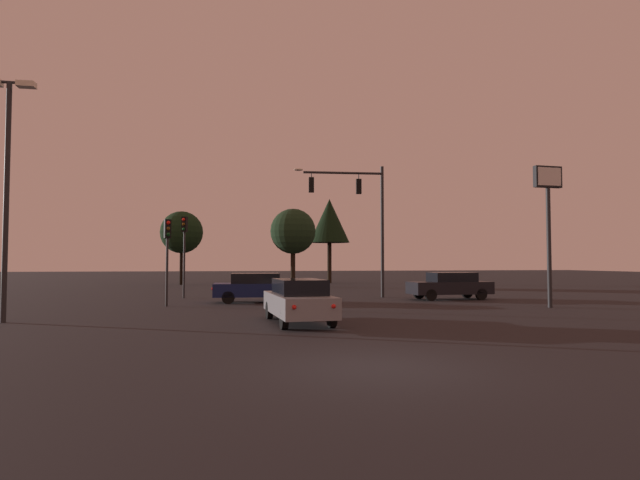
{
  "coord_description": "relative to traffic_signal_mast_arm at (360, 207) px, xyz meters",
  "views": [
    {
      "loc": [
        -2.92,
        -9.88,
        2.11
      ],
      "look_at": [
        1.98,
        17.39,
        3.31
      ],
      "focal_mm": 28.44,
      "sensor_mm": 36.0,
      "label": 1
    }
  ],
  "objects": [
    {
      "name": "ground_plane",
      "position": [
        -4.77,
        5.06,
        -5.39
      ],
      "size": [
        168.0,
        168.0,
        0.0
      ],
      "primitive_type": "plane",
      "color": "black",
      "rests_on": "ground"
    },
    {
      "name": "traffic_signal_mast_arm",
      "position": [
        0.0,
        0.0,
        0.0
      ],
      "size": [
        5.43,
        0.62,
        7.87
      ],
      "color": "#232326",
      "rests_on": "ground"
    },
    {
      "name": "traffic_light_corner_left",
      "position": [
        -10.59,
        -4.3,
        -2.45
      ],
      "size": [
        0.37,
        0.39,
        4.15
      ],
      "color": "#232326",
      "rests_on": "ground"
    },
    {
      "name": "traffic_light_corner_right",
      "position": [
        -10.28,
        1.28,
        -2.04
      ],
      "size": [
        0.37,
        0.39,
        4.77
      ],
      "color": "#232326",
      "rests_on": "ground"
    },
    {
      "name": "car_nearside_lane",
      "position": [
        -5.32,
        -11.93,
        -4.6
      ],
      "size": [
        2.08,
        4.77,
        1.52
      ],
      "color": "gray",
      "rests_on": "ground"
    },
    {
      "name": "car_crossing_left",
      "position": [
        4.57,
        -2.53,
        -4.6
      ],
      "size": [
        4.72,
        1.97,
        1.52
      ],
      "color": "black",
      "rests_on": "ground"
    },
    {
      "name": "car_crossing_right",
      "position": [
        -6.22,
        -2.63,
        -4.59
      ],
      "size": [
        4.7,
        2.08,
        1.52
      ],
      "color": "#0F1947",
      "rests_on": "ground"
    },
    {
      "name": "parking_lot_lamp_post",
      "position": [
        -15.4,
        -9.98,
        -0.04
      ],
      "size": [
        1.7,
        0.36,
        8.53
      ],
      "color": "#232326",
      "rests_on": "ground"
    },
    {
      "name": "store_sign_illuminated",
      "position": [
        6.92,
        -8.12,
        -0.55
      ],
      "size": [
        1.41,
        0.36,
        6.58
      ],
      "color": "#232326",
      "rests_on": "ground"
    },
    {
      "name": "tree_behind_sign",
      "position": [
        -2.39,
        13.02,
        -0.72
      ],
      "size": [
        3.82,
        3.82,
        6.61
      ],
      "color": "black",
      "rests_on": "ground"
    },
    {
      "name": "tree_left_far",
      "position": [
        2.26,
        20.65,
        0.83
      ],
      "size": [
        4.05,
        4.05,
        8.47
      ],
      "color": "black",
      "rests_on": "ground"
    },
    {
      "name": "tree_center_horizon",
      "position": [
        -12.04,
        19.07,
        -0.55
      ],
      "size": [
        3.9,
        3.9,
        6.81
      ],
      "color": "black",
      "rests_on": "ground"
    }
  ]
}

